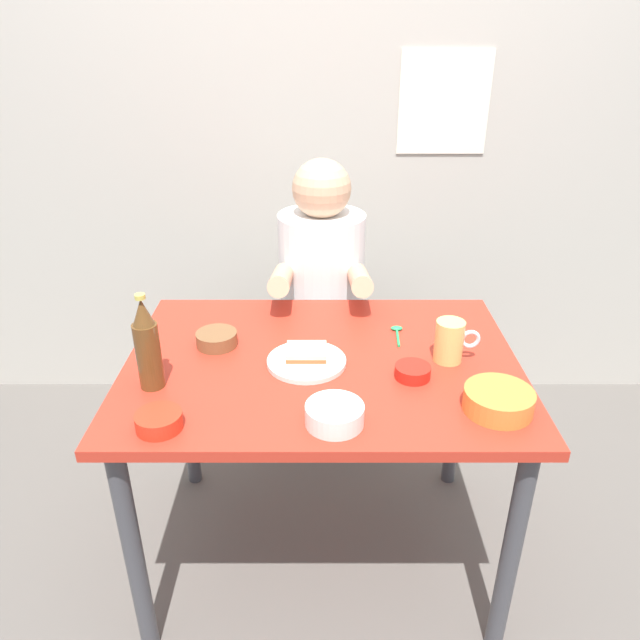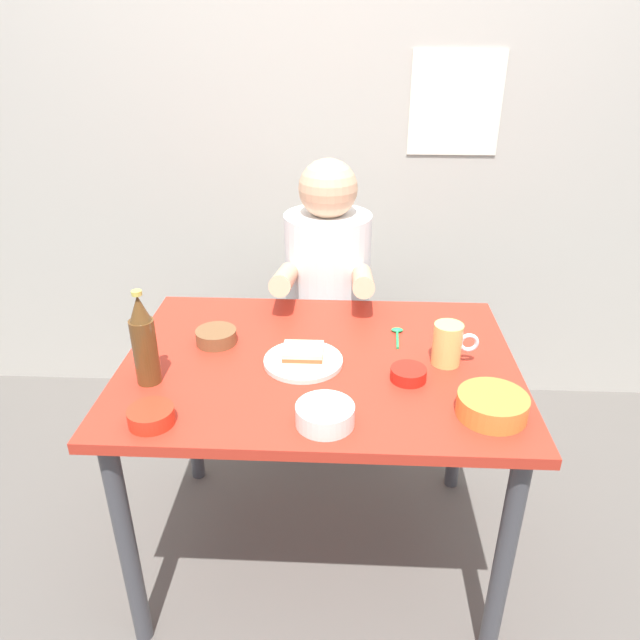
# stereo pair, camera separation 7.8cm
# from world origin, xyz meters

# --- Properties ---
(ground_plane) EXTENTS (6.00, 6.00, 0.00)m
(ground_plane) POSITION_xyz_m (0.00, 0.00, 0.00)
(ground_plane) COLOR #59544F
(wall_back) EXTENTS (4.40, 0.09, 2.60)m
(wall_back) POSITION_xyz_m (0.00, 1.05, 1.30)
(wall_back) COLOR #ADA89E
(wall_back) RESTS_ON ground
(dining_table) EXTENTS (1.10, 0.80, 0.74)m
(dining_table) POSITION_xyz_m (0.00, 0.00, 0.65)
(dining_table) COLOR #B72D1E
(dining_table) RESTS_ON ground
(stool) EXTENTS (0.34, 0.34, 0.45)m
(stool) POSITION_xyz_m (-0.00, 0.63, 0.35)
(stool) COLOR #4C4C51
(stool) RESTS_ON ground
(person_seated) EXTENTS (0.33, 0.56, 0.72)m
(person_seated) POSITION_xyz_m (-0.00, 0.62, 0.77)
(person_seated) COLOR white
(person_seated) RESTS_ON stool
(plate_orange) EXTENTS (0.22, 0.22, 0.01)m
(plate_orange) POSITION_xyz_m (-0.04, -0.02, 0.75)
(plate_orange) COLOR silver
(plate_orange) RESTS_ON dining_table
(sandwich) EXTENTS (0.11, 0.09, 0.04)m
(sandwich) POSITION_xyz_m (-0.04, -0.02, 0.77)
(sandwich) COLOR beige
(sandwich) RESTS_ON plate_orange
(beer_mug) EXTENTS (0.13, 0.08, 0.12)m
(beer_mug) POSITION_xyz_m (0.35, 0.00, 0.80)
(beer_mug) COLOR #D1BC66
(beer_mug) RESTS_ON dining_table
(beer_bottle) EXTENTS (0.06, 0.06, 0.26)m
(beer_bottle) POSITION_xyz_m (-0.44, -0.13, 0.86)
(beer_bottle) COLOR #593819
(beer_bottle) RESTS_ON dining_table
(condiment_bowl_brown) EXTENTS (0.12, 0.12, 0.04)m
(condiment_bowl_brown) POSITION_xyz_m (-0.31, 0.08, 0.76)
(condiment_bowl_brown) COLOR brown
(condiment_bowl_brown) RESTS_ON dining_table
(rice_bowl_white) EXTENTS (0.14, 0.14, 0.05)m
(rice_bowl_white) POSITION_xyz_m (0.03, -0.29, 0.77)
(rice_bowl_white) COLOR silver
(rice_bowl_white) RESTS_ON dining_table
(soup_bowl_orange) EXTENTS (0.17, 0.17, 0.05)m
(soup_bowl_orange) POSITION_xyz_m (0.43, -0.24, 0.77)
(soup_bowl_orange) COLOR orange
(soup_bowl_orange) RESTS_ON dining_table
(sauce_bowl_chili) EXTENTS (0.11, 0.11, 0.04)m
(sauce_bowl_chili) POSITION_xyz_m (-0.38, -0.31, 0.76)
(sauce_bowl_chili) COLOR red
(sauce_bowl_chili) RESTS_ON dining_table
(sambal_bowl_red) EXTENTS (0.10, 0.10, 0.03)m
(sambal_bowl_red) POSITION_xyz_m (0.24, -0.09, 0.76)
(sambal_bowl_red) COLOR #B21E14
(sambal_bowl_red) RESTS_ON dining_table
(spoon) EXTENTS (0.04, 0.12, 0.01)m
(spoon) POSITION_xyz_m (0.23, 0.16, 0.75)
(spoon) COLOR #26A559
(spoon) RESTS_ON dining_table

